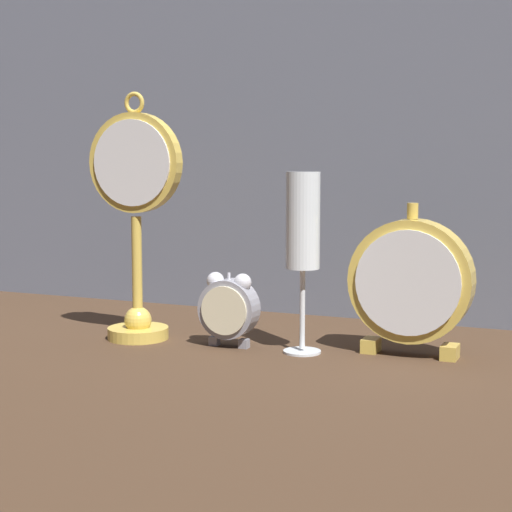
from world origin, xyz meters
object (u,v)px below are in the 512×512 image
object	(u,v)px
pocket_watch_on_stand	(136,216)
mantel_clock_silver	(411,282)
champagne_flute	(303,232)
alarm_clock_twin_bell	(229,306)

from	to	relation	value
pocket_watch_on_stand	mantel_clock_silver	world-z (taller)	pocket_watch_on_stand
champagne_flute	pocket_watch_on_stand	bearing A→B (deg)	-177.80
mantel_clock_silver	pocket_watch_on_stand	bearing A→B (deg)	-172.77
alarm_clock_twin_bell	mantel_clock_silver	size ratio (longest dim) A/B	0.51
pocket_watch_on_stand	alarm_clock_twin_bell	distance (m)	0.18
pocket_watch_on_stand	alarm_clock_twin_bell	size ratio (longest dim) A/B	3.40
pocket_watch_on_stand	alarm_clock_twin_bell	xyz separation A→B (m)	(0.14, 0.00, -0.12)
champagne_flute	alarm_clock_twin_bell	bearing A→B (deg)	-176.84
mantel_clock_silver	champagne_flute	distance (m)	0.15
alarm_clock_twin_bell	mantel_clock_silver	bearing A→B (deg)	10.57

